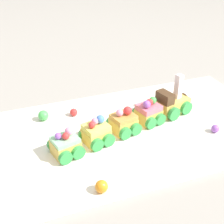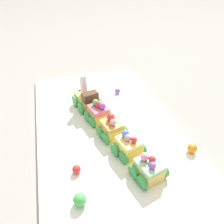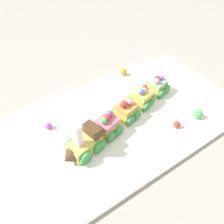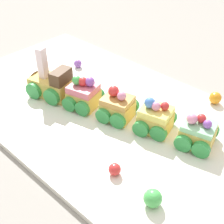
{
  "view_description": "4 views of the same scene",
  "coord_description": "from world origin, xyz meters",
  "px_view_note": "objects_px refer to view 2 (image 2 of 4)",
  "views": [
    {
      "loc": [
        -0.28,
        -0.61,
        0.47
      ],
      "look_at": [
        -0.05,
        0.01,
        0.07
      ],
      "focal_mm": 50.0,
      "sensor_mm": 36.0,
      "label": 1
    },
    {
      "loc": [
        -0.47,
        0.13,
        0.43
      ],
      "look_at": [
        0.04,
        -0.02,
        0.05
      ],
      "focal_mm": 35.0,
      "sensor_mm": 36.0,
      "label": 2
    },
    {
      "loc": [
        0.27,
        0.36,
        0.51
      ],
      "look_at": [
        0.04,
        0.01,
        0.08
      ],
      "focal_mm": 35.0,
      "sensor_mm": 36.0,
      "label": 3
    },
    {
      "loc": [
        -0.36,
        0.38,
        0.4
      ],
      "look_at": [
        -0.03,
        0.02,
        0.04
      ],
      "focal_mm": 50.0,
      "sensor_mm": 36.0,
      "label": 4
    }
  ],
  "objects_px": {
    "cake_car_mint": "(149,169)",
    "gumball_purple": "(118,91)",
    "cake_car_strawberry": "(99,113)",
    "cake_car_lemon": "(129,146)",
    "gumball_green": "(80,199)",
    "gumball_orange": "(192,148)",
    "cake_train_locomotive": "(86,99)",
    "gumball_red": "(76,169)",
    "cake_car_caramel": "(112,129)"
  },
  "relations": [
    {
      "from": "gumball_red",
      "to": "cake_car_mint",
      "type": "bearing_deg",
      "value": -110.3
    },
    {
      "from": "cake_train_locomotive",
      "to": "cake_car_caramel",
      "type": "distance_m",
      "value": 0.18
    },
    {
      "from": "cake_car_caramel",
      "to": "cake_car_lemon",
      "type": "relative_size",
      "value": 1.0
    },
    {
      "from": "cake_car_lemon",
      "to": "gumball_red",
      "type": "bearing_deg",
      "value": 85.09
    },
    {
      "from": "cake_car_lemon",
      "to": "cake_car_caramel",
      "type": "bearing_deg",
      "value": -0.14
    },
    {
      "from": "cake_car_caramel",
      "to": "gumball_purple",
      "type": "bearing_deg",
      "value": -35.39
    },
    {
      "from": "cake_car_strawberry",
      "to": "cake_car_mint",
      "type": "bearing_deg",
      "value": 179.92
    },
    {
      "from": "gumball_orange",
      "to": "gumball_red",
      "type": "height_order",
      "value": "gumball_orange"
    },
    {
      "from": "cake_train_locomotive",
      "to": "gumball_red",
      "type": "xyz_separation_m",
      "value": [
        -0.27,
        0.08,
        -0.02
      ]
    },
    {
      "from": "gumball_orange",
      "to": "gumball_purple",
      "type": "relative_size",
      "value": 1.27
    },
    {
      "from": "cake_car_strawberry",
      "to": "cake_car_lemon",
      "type": "distance_m",
      "value": 0.16
    },
    {
      "from": "gumball_purple",
      "to": "cake_car_caramel",
      "type": "bearing_deg",
      "value": 158.53
    },
    {
      "from": "cake_train_locomotive",
      "to": "cake_car_caramel",
      "type": "xyz_separation_m",
      "value": [
        -0.17,
        -0.04,
        -0.0
      ]
    },
    {
      "from": "cake_car_lemon",
      "to": "gumball_purple",
      "type": "xyz_separation_m",
      "value": [
        0.3,
        -0.07,
        -0.02
      ]
    },
    {
      "from": "gumball_red",
      "to": "gumball_purple",
      "type": "xyz_separation_m",
      "value": [
        0.32,
        -0.2,
        -0.0
      ]
    },
    {
      "from": "cake_train_locomotive",
      "to": "cake_car_strawberry",
      "type": "relative_size",
      "value": 1.46
    },
    {
      "from": "cake_train_locomotive",
      "to": "gumball_green",
      "type": "xyz_separation_m",
      "value": [
        -0.35,
        0.08,
        -0.01
      ]
    },
    {
      "from": "cake_car_strawberry",
      "to": "cake_car_caramel",
      "type": "xyz_separation_m",
      "value": [
        -0.08,
        -0.02,
        -0.0
      ]
    },
    {
      "from": "gumball_green",
      "to": "gumball_purple",
      "type": "distance_m",
      "value": 0.45
    },
    {
      "from": "gumball_green",
      "to": "gumball_red",
      "type": "distance_m",
      "value": 0.08
    },
    {
      "from": "gumball_orange",
      "to": "cake_car_mint",
      "type": "bearing_deg",
      "value": 105.3
    },
    {
      "from": "cake_car_caramel",
      "to": "gumball_green",
      "type": "xyz_separation_m",
      "value": [
        -0.18,
        0.12,
        -0.01
      ]
    },
    {
      "from": "cake_car_strawberry",
      "to": "gumball_red",
      "type": "xyz_separation_m",
      "value": [
        -0.18,
        0.1,
        -0.02
      ]
    },
    {
      "from": "cake_train_locomotive",
      "to": "gumball_red",
      "type": "relative_size",
      "value": 5.85
    },
    {
      "from": "cake_car_caramel",
      "to": "gumball_purple",
      "type": "xyz_separation_m",
      "value": [
        0.22,
        -0.09,
        -0.01
      ]
    },
    {
      "from": "cake_car_lemon",
      "to": "gumball_orange",
      "type": "xyz_separation_m",
      "value": [
        -0.04,
        -0.16,
        -0.01
      ]
    },
    {
      "from": "cake_train_locomotive",
      "to": "cake_car_lemon",
      "type": "bearing_deg",
      "value": 179.98
    },
    {
      "from": "cake_car_lemon",
      "to": "gumball_purple",
      "type": "distance_m",
      "value": 0.3
    },
    {
      "from": "cake_car_mint",
      "to": "gumball_green",
      "type": "relative_size",
      "value": 2.94
    },
    {
      "from": "cake_car_strawberry",
      "to": "gumball_orange",
      "type": "height_order",
      "value": "cake_car_strawberry"
    },
    {
      "from": "cake_car_caramel",
      "to": "cake_car_lemon",
      "type": "bearing_deg",
      "value": 179.86
    },
    {
      "from": "cake_car_strawberry",
      "to": "cake_train_locomotive",
      "type": "bearing_deg",
      "value": 0.13
    },
    {
      "from": "gumball_green",
      "to": "cake_train_locomotive",
      "type": "bearing_deg",
      "value": -13.07
    },
    {
      "from": "cake_car_lemon",
      "to": "cake_car_mint",
      "type": "relative_size",
      "value": 1.0
    },
    {
      "from": "cake_train_locomotive",
      "to": "gumball_purple",
      "type": "relative_size",
      "value": 5.9
    },
    {
      "from": "cake_car_mint",
      "to": "gumball_red",
      "type": "relative_size",
      "value": 4.0
    },
    {
      "from": "gumball_purple",
      "to": "cake_train_locomotive",
      "type": "bearing_deg",
      "value": 110.46
    },
    {
      "from": "cake_car_lemon",
      "to": "gumball_green",
      "type": "distance_m",
      "value": 0.18
    },
    {
      "from": "gumball_green",
      "to": "gumball_orange",
      "type": "bearing_deg",
      "value": -78.39
    },
    {
      "from": "gumball_orange",
      "to": "cake_train_locomotive",
      "type": "bearing_deg",
      "value": 37.46
    },
    {
      "from": "cake_car_lemon",
      "to": "gumball_orange",
      "type": "bearing_deg",
      "value": -118.36
    },
    {
      "from": "cake_car_caramel",
      "to": "gumball_red",
      "type": "bearing_deg",
      "value": 116.59
    },
    {
      "from": "gumball_red",
      "to": "gumball_purple",
      "type": "height_order",
      "value": "same"
    },
    {
      "from": "cake_car_mint",
      "to": "gumball_purple",
      "type": "height_order",
      "value": "cake_car_mint"
    },
    {
      "from": "cake_car_caramel",
      "to": "gumball_orange",
      "type": "bearing_deg",
      "value": -137.69
    },
    {
      "from": "gumball_green",
      "to": "gumball_purple",
      "type": "relative_size",
      "value": 1.37
    },
    {
      "from": "cake_car_caramel",
      "to": "gumball_orange",
      "type": "xyz_separation_m",
      "value": [
        -0.12,
        -0.18,
        -0.01
      ]
    },
    {
      "from": "cake_car_strawberry",
      "to": "gumball_green",
      "type": "height_order",
      "value": "cake_car_strawberry"
    },
    {
      "from": "cake_car_lemon",
      "to": "gumball_orange",
      "type": "distance_m",
      "value": 0.17
    },
    {
      "from": "cake_train_locomotive",
      "to": "cake_car_mint",
      "type": "relative_size",
      "value": 1.46
    }
  ]
}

